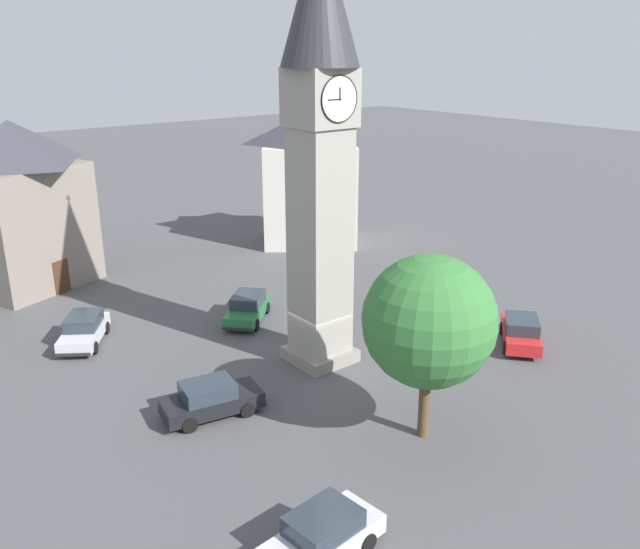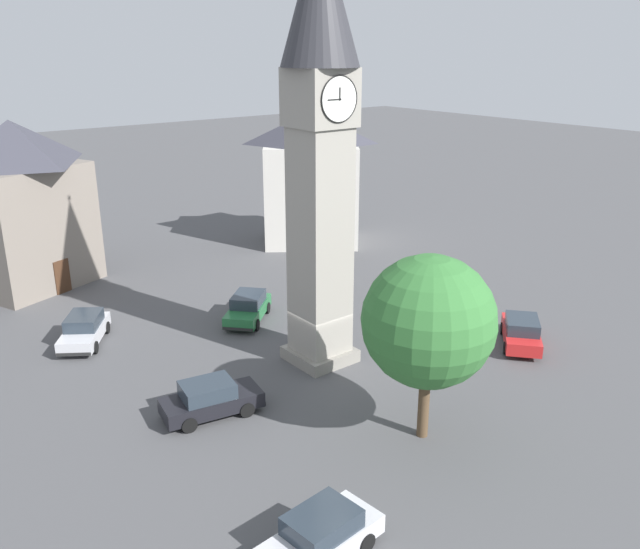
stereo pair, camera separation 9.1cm
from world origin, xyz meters
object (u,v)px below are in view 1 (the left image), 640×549
Objects in this scene: clock_tower at (320,119)px; car_black_far at (321,537)px; car_silver_kerb at (84,330)px; car_white_side at (248,308)px; building_terrace_right at (310,177)px; pedestrian at (428,352)px; car_blue_kerb at (521,331)px; car_red_corner at (211,399)px; tree at (429,321)px; building_shop_left at (19,204)px.

car_black_far is (8.24, 10.35, -10.80)m from clock_tower.
car_black_far is (-0.09, 19.36, 0.00)m from car_silver_kerb.
building_terrace_right is at bearing -140.42° from car_white_side.
car_black_far is 12.99m from pedestrian.
car_silver_kerb is 1.02× the size of car_black_far.
car_silver_kerb is 22.17m from building_terrace_right.
car_blue_kerb is 0.97× the size of car_red_corner.
clock_tower reaches higher than car_red_corner.
building_terrace_right reaches higher than car_black_far.
tree reaches higher than pedestrian.
car_silver_kerb is 0.42× the size of building_shop_left.
building_terrace_right is (-13.08, -24.12, 0.20)m from tree.
car_blue_kerb is at bearing 124.00° from building_shop_left.
clock_tower is 1.90× the size of building_shop_left.
car_white_side is 0.56× the size of tree.
car_silver_kerb is 11.85m from building_shop_left.
clock_tower is at bearing 132.77° from car_silver_kerb.
car_blue_kerb is at bearing 128.81° from car_white_side.
car_blue_kerb is at bearing 81.92° from building_terrace_right.
car_blue_kerb and car_black_far have the same top height.
pedestrian is (-11.39, -6.24, 0.25)m from car_black_far.
car_red_corner is at bearing 10.28° from clock_tower.
clock_tower is 4.63× the size of car_black_far.
car_white_side is at bearing -115.97° from car_black_far.
pedestrian reaches higher than car_red_corner.
clock_tower is 21.41m from building_terrace_right.
car_blue_kerb and car_white_side have the same top height.
car_silver_kerb is 2.57× the size of pedestrian.
pedestrian is 0.17× the size of building_terrace_right.
car_blue_kerb and car_silver_kerb have the same top height.
building_terrace_right is (-20.45, -7.41, 4.32)m from car_silver_kerb.
car_white_side is at bearing -72.51° from pedestrian.
pedestrian reaches higher than car_blue_kerb.
car_red_corner is at bearing 43.09° from building_terrace_right.
clock_tower is 11.76m from pedestrian.
car_red_corner is 10.02m from car_white_side.
car_black_far is at bearing 19.98° from tree.
clock_tower is 4.54× the size of car_silver_kerb.
car_black_far is at bearing 51.49° from clock_tower.
tree reaches higher than car_white_side.
building_shop_left is at bearing -76.02° from tree.
clock_tower is 22.33m from building_shop_left.
car_red_corner is 21.67m from building_shop_left.
car_red_corner is at bearing 98.83° from car_silver_kerb.
car_blue_kerb is 14.65m from car_white_side.
clock_tower is 4.72× the size of car_white_side.
tree reaches higher than car_black_far.
car_blue_kerb is 0.41× the size of building_shop_left.
building_terrace_right is (-19.96, 3.53, -0.21)m from building_shop_left.
building_terrace_right is at bearing -126.42° from clock_tower.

